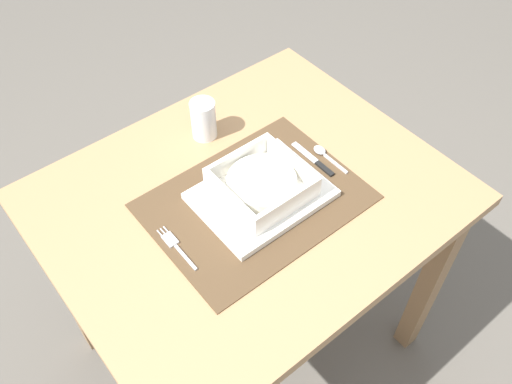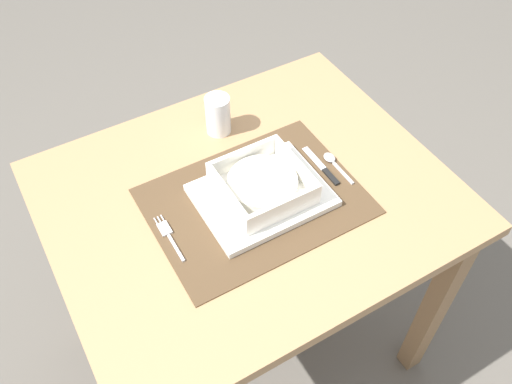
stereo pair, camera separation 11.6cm
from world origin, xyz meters
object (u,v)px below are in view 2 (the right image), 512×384
dining_table (249,224)px  butter_knife (323,168)px  fork (168,235)px  spoon (332,160)px  porridge_bowl (262,185)px  drinking_glass (218,116)px

dining_table → butter_knife: 0.22m
dining_table → fork: (-0.20, -0.02, 0.11)m
dining_table → butter_knife: size_ratio=6.51×
fork → spoon: spoon is taller
dining_table → fork: size_ratio=6.68×
porridge_bowl → drinking_glass: 0.24m
porridge_bowl → fork: size_ratio=1.37×
spoon → drinking_glass: size_ratio=1.08×
dining_table → drinking_glass: (0.04, 0.21, 0.15)m
porridge_bowl → spoon: size_ratio=1.67×
fork → butter_knife: 0.38m
fork → butter_knife: size_ratio=0.98×
porridge_bowl → drinking_glass: (0.02, 0.24, 0.01)m
dining_table → fork: bearing=-175.0°
butter_knife → drinking_glass: size_ratio=1.35×
spoon → butter_knife: spoon is taller
dining_table → butter_knife: (0.18, -0.02, 0.12)m
dining_table → drinking_glass: drinking_glass is taller
dining_table → fork: 0.23m
dining_table → fork: fork is taller
porridge_bowl → drinking_glass: drinking_glass is taller
drinking_glass → butter_knife: bearing=-58.8°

